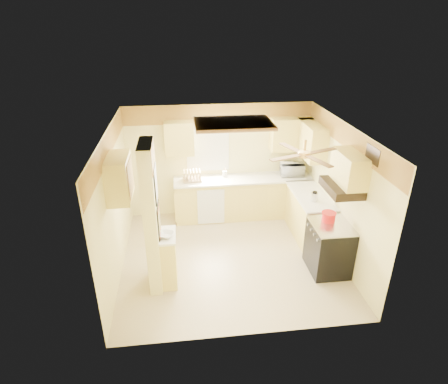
{
  "coord_description": "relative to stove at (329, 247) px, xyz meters",
  "views": [
    {
      "loc": [
        -0.84,
        -5.81,
        4.17
      ],
      "look_at": [
        -0.08,
        0.35,
        1.22
      ],
      "focal_mm": 30.0,
      "sensor_mm": 36.0,
      "label": 1
    }
  ],
  "objects": [
    {
      "name": "wall_right",
      "position": [
        0.33,
        0.55,
        0.79
      ],
      "size": [
        0.0,
        3.8,
        3.8
      ],
      "primitive_type": "plane",
      "rotation": [
        1.57,
        0.0,
        -1.57
      ],
      "color": "#EFE392",
      "rests_on": "floor"
    },
    {
      "name": "upper_cab_back_right",
      "position": [
        -0.12,
        2.27,
        1.39
      ],
      "size": [
        0.9,
        0.35,
        0.7
      ],
      "primitive_type": "cube",
      "color": "#EDD570",
      "rests_on": "wall_back"
    },
    {
      "name": "utensil_crock",
      "position": [
        -1.57,
        2.28,
        0.55
      ],
      "size": [
        0.1,
        0.1,
        0.2
      ],
      "color": "white",
      "rests_on": "countertop_back"
    },
    {
      "name": "dutch_oven",
      "position": [
        -0.01,
        0.15,
        0.54
      ],
      "size": [
        0.25,
        0.25,
        0.17
      ],
      "color": "red",
      "rests_on": "stove"
    },
    {
      "name": "microwave",
      "position": [
        -0.08,
        2.16,
        0.62
      ],
      "size": [
        0.53,
        0.38,
        0.28
      ],
      "primitive_type": "imported",
      "rotation": [
        0.0,
        0.0,
        3.06
      ],
      "color": "white",
      "rests_on": "countertop_back"
    },
    {
      "name": "ceiling",
      "position": [
        -1.67,
        0.55,
        2.04
      ],
      "size": [
        4.0,
        4.0,
        0.0
      ],
      "primitive_type": "plane",
      "rotation": [
        3.14,
        0.0,
        0.0
      ],
      "color": "white",
      "rests_on": "wall_back"
    },
    {
      "name": "wallpaper_border",
      "position": [
        -1.67,
        2.43,
        1.84
      ],
      "size": [
        4.0,
        0.02,
        0.4
      ],
      "primitive_type": "cube",
      "color": "gold",
      "rests_on": "wall_back"
    },
    {
      "name": "partition_ledge",
      "position": [
        -2.8,
        0.0,
        -0.01
      ],
      "size": [
        0.25,
        0.55,
        0.9
      ],
      "primitive_type": "cube",
      "color": "#EDD570",
      "rests_on": "floor"
    },
    {
      "name": "window",
      "position": [
        -1.92,
        2.44,
        1.09
      ],
      "size": [
        0.92,
        0.02,
        1.02
      ],
      "color": "white",
      "rests_on": "wall_back"
    },
    {
      "name": "upper_cab_right",
      "position": [
        0.16,
        1.8,
        1.39
      ],
      "size": [
        0.35,
        1.0,
        0.7
      ],
      "primitive_type": "cube",
      "color": "#EDD570",
      "rests_on": "wall_right"
    },
    {
      "name": "countertop_right",
      "position": [
        0.02,
        1.15,
        0.46
      ],
      "size": [
        0.64,
        1.44,
        0.04
      ],
      "primitive_type": "cube",
      "color": "silver",
      "rests_on": "lower_cabinets_right"
    },
    {
      "name": "ceiling_fan",
      "position": [
        -0.67,
        -0.15,
        1.83
      ],
      "size": [
        1.15,
        1.15,
        0.26
      ],
      "color": "gold",
      "rests_on": "ceiling"
    },
    {
      "name": "countertop_back",
      "position": [
        -1.17,
        2.14,
        0.46
      ],
      "size": [
        3.04,
        0.64,
        0.04
      ],
      "primitive_type": "cube",
      "color": "silver",
      "rests_on": "lower_cabinets_back"
    },
    {
      "name": "vent_grate",
      "position": [
        0.31,
        -0.35,
        1.84
      ],
      "size": [
        0.02,
        0.4,
        0.25
      ],
      "primitive_type": "cube",
      "color": "black",
      "rests_on": "wall_right"
    },
    {
      "name": "dish_rack",
      "position": [
        -2.29,
        2.14,
        0.56
      ],
      "size": [
        0.4,
        0.31,
        0.22
      ],
      "color": "tan",
      "rests_on": "countertop_back"
    },
    {
      "name": "lower_cabinets_right",
      "position": [
        0.03,
        1.15,
        -0.01
      ],
      "size": [
        0.6,
        1.4,
        0.9
      ],
      "primitive_type": "cube",
      "color": "#EDD570",
      "rests_on": "floor"
    },
    {
      "name": "stove",
      "position": [
        0.0,
        0.0,
        0.0
      ],
      "size": [
        0.68,
        0.77,
        0.92
      ],
      "color": "black",
      "rests_on": "floor"
    },
    {
      "name": "range_hood",
      "position": [
        0.07,
        0.0,
        1.16
      ],
      "size": [
        0.5,
        0.76,
        0.14
      ],
      "primitive_type": "cube",
      "color": "black",
      "rests_on": "upper_cab_over_stove"
    },
    {
      "name": "ledge_top",
      "position": [
        -2.8,
        0.0,
        0.46
      ],
      "size": [
        0.28,
        0.58,
        0.04
      ],
      "primitive_type": "cube",
      "color": "silver",
      "rests_on": "partition_ledge"
    },
    {
      "name": "poster_menu",
      "position": [
        -2.91,
        0.0,
        1.39
      ],
      "size": [
        0.02,
        0.42,
        0.57
      ],
      "color": "black",
      "rests_on": "partition_column"
    },
    {
      "name": "upper_cab_back_left",
      "position": [
        -2.52,
        2.27,
        1.39
      ],
      "size": [
        0.6,
        0.35,
        0.7
      ],
      "primitive_type": "cube",
      "color": "#EDD570",
      "rests_on": "wall_back"
    },
    {
      "name": "upper_cab_over_stove",
      "position": [
        0.16,
        0.0,
        1.49
      ],
      "size": [
        0.35,
        0.76,
        0.52
      ],
      "primitive_type": "cube",
      "color": "#EDD570",
      "rests_on": "wall_right"
    },
    {
      "name": "floor",
      "position": [
        -1.67,
        0.55,
        -0.46
      ],
      "size": [
        4.0,
        4.0,
        0.0
      ],
      "primitive_type": "plane",
      "color": "tan",
      "rests_on": "ground"
    },
    {
      "name": "bowl",
      "position": [
        -2.81,
        -0.06,
        0.51
      ],
      "size": [
        0.32,
        0.32,
        0.06
      ],
      "primitive_type": "imported",
      "rotation": [
        0.0,
        0.0,
        -0.39
      ],
      "color": "white",
      "rests_on": "ledge_top"
    },
    {
      "name": "lower_cabinets_back",
      "position": [
        -1.17,
        2.15,
        -0.01
      ],
      "size": [
        3.0,
        0.6,
        0.9
      ],
      "primitive_type": "cube",
      "color": "#EDD570",
      "rests_on": "floor"
    },
    {
      "name": "dishwasher_panel",
      "position": [
        -1.92,
        1.84,
        -0.03
      ],
      "size": [
        0.58,
        0.02,
        0.8
      ],
      "primitive_type": "cube",
      "color": "white",
      "rests_on": "lower_cabinets_back"
    },
    {
      "name": "kettle",
      "position": [
        -0.02,
        0.87,
        0.57
      ],
      "size": [
        0.13,
        0.13,
        0.2
      ],
      "color": "silver",
      "rests_on": "countertop_right"
    },
    {
      "name": "ceiling_light_panel",
      "position": [
        -1.57,
        1.05,
        2.0
      ],
      "size": [
        1.35,
        0.95,
        0.06
      ],
      "color": "brown",
      "rests_on": "ceiling"
    },
    {
      "name": "upper_cab_left_wall",
      "position": [
        -3.49,
        0.3,
        1.39
      ],
      "size": [
        0.35,
        0.75,
        0.7
      ],
      "primitive_type": "cube",
      "color": "#EDD570",
      "rests_on": "wall_left"
    },
    {
      "name": "wall_left",
      "position": [
        -3.67,
        0.55,
        0.79
      ],
      "size": [
        0.0,
        3.8,
        3.8
      ],
      "primitive_type": "plane",
      "rotation": [
        1.57,
        0.0,
        1.57
      ],
      "color": "#EFE392",
      "rests_on": "floor"
    },
    {
      "name": "wall_back",
      "position": [
        -1.67,
        2.45,
        0.79
      ],
      "size": [
        4.0,
        0.0,
        4.0
      ],
      "primitive_type": "plane",
      "rotation": [
        1.57,
        0.0,
        0.0
      ],
      "color": "#EFE392",
      "rests_on": "floor"
    },
    {
      "name": "partition_column",
      "position": [
        -3.02,
        0.0,
        0.79
      ],
      "size": [
        0.2,
        0.7,
        2.5
      ],
      "primitive_type": "cube",
      "color": "#EFE392",
      "rests_on": "floor"
    },
    {
      "name": "poster_nashville",
      "position": [
        -2.91,
        0.0,
        0.74
      ],
      "size": [
        0.02,
        0.42,
        0.57
      ],
      "color": "black",
      "rests_on": "partition_column"
    },
    {
      "name": "wall_front",
      "position": [
        -1.67,
        -1.35,
        0.79
      ],
      "size": [
        4.0,
        0.0,
        4.0
      ],
      "primitive_type": "plane",
      "rotation": [
        -1.57,
        0.0,
        0.0
      ],
      "color": "#EFE392",
      "rests_on": "floor"
    }
  ]
}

